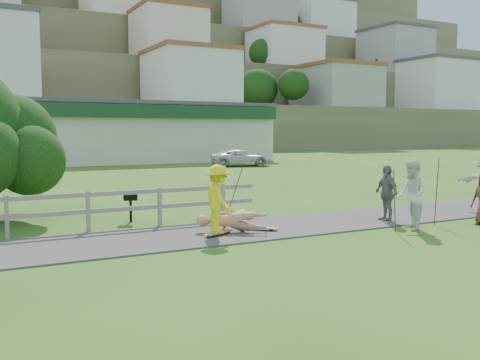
{
  "coord_description": "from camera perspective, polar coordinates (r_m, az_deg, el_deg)",
  "views": [
    {
      "loc": [
        -4.99,
        -11.07,
        2.71
      ],
      "look_at": [
        1.9,
        2.0,
        1.33
      ],
      "focal_mm": 40.0,
      "sensor_mm": 36.0,
      "label": 1
    }
  ],
  "objects": [
    {
      "name": "bbq",
      "position": [
        16.13,
        -11.58,
        -2.9
      ],
      "size": [
        0.48,
        0.42,
        0.86
      ],
      "primitive_type": null,
      "rotation": [
        0.0,
        0.0,
        -0.35
      ],
      "color": "black",
      "rests_on": "ground"
    },
    {
      "name": "pole_spec_left",
      "position": [
        14.75,
        16.16,
        -2.19
      ],
      "size": [
        0.03,
        0.03,
        1.67
      ],
      "primitive_type": "cylinder",
      "color": "brown",
      "rests_on": "ground"
    },
    {
      "name": "strip_mall",
      "position": [
        46.88,
        -16.79,
        4.94
      ],
      "size": [
        32.5,
        10.75,
        5.1
      ],
      "color": "beige",
      "rests_on": "ground"
    },
    {
      "name": "pole_rider",
      "position": [
        14.2,
        -0.85,
        -1.87
      ],
      "size": [
        0.03,
        0.03,
        1.86
      ],
      "primitive_type": "cylinder",
      "color": "brown",
      "rests_on": "ground"
    },
    {
      "name": "skater_fallen",
      "position": [
        14.06,
        -0.93,
        -4.4
      ],
      "size": [
        1.3,
        1.81,
        0.67
      ],
      "primitive_type": "imported",
      "rotation": [
        0.0,
        0.0,
        1.04
      ],
      "color": "tan",
      "rests_on": "ground"
    },
    {
      "name": "longboard_fallen",
      "position": [
        14.4,
        2.11,
        -5.31
      ],
      "size": [
        0.87,
        0.81,
        0.11
      ],
      "primitive_type": null,
      "rotation": [
        0.0,
        0.0,
        -0.73
      ],
      "color": "olive",
      "rests_on": "ground"
    },
    {
      "name": "longboard_rider",
      "position": [
        13.73,
        -2.33,
        -5.84
      ],
      "size": [
        0.95,
        0.59,
        0.1
      ],
      "primitive_type": null,
      "rotation": [
        0.0,
        0.0,
        0.43
      ],
      "color": "olive",
      "rests_on": "ground"
    },
    {
      "name": "spectator_a",
      "position": [
        15.24,
        17.82,
        -1.53
      ],
      "size": [
        1.08,
        1.17,
        1.92
      ],
      "primitive_type": "imported",
      "rotation": [
        0.0,
        0.0,
        4.21
      ],
      "color": "silver",
      "rests_on": "ground"
    },
    {
      "name": "pole_spec_right",
      "position": [
        16.32,
        20.24,
        -1.14
      ],
      "size": [
        0.03,
        0.03,
        1.93
      ],
      "primitive_type": "cylinder",
      "color": "brown",
      "rests_on": "ground"
    },
    {
      "name": "skater_rider",
      "position": [
        13.59,
        -2.34,
        -2.44
      ],
      "size": [
        0.68,
        1.15,
        1.75
      ],
      "primitive_type": "imported",
      "rotation": [
        0.0,
        0.0,
        1.54
      ],
      "color": "yellow",
      "rests_on": "ground"
    },
    {
      "name": "ground",
      "position": [
        12.44,
        -3.47,
        -7.26
      ],
      "size": [
        260.0,
        260.0,
        0.0
      ],
      "primitive_type": "plane",
      "color": "#2D5418",
      "rests_on": "ground"
    },
    {
      "name": "spectator_b",
      "position": [
        16.45,
        15.36,
        -1.38
      ],
      "size": [
        0.53,
        1.03,
        1.69
      ],
      "primitive_type": "imported",
      "rotation": [
        0.0,
        0.0,
        4.59
      ],
      "color": "slate",
      "rests_on": "ground"
    },
    {
      "name": "car_white",
      "position": [
        40.43,
        0.12,
        2.36
      ],
      "size": [
        4.85,
        3.12,
        1.24
      ],
      "primitive_type": "imported",
      "rotation": [
        0.0,
        0.0,
        1.32
      ],
      "color": "silver",
      "rests_on": "ground"
    },
    {
      "name": "helmet",
      "position": [
        14.68,
        0.55,
        -4.82
      ],
      "size": [
        0.25,
        0.25,
        0.25
      ],
      "primitive_type": "sphere",
      "color": "red",
      "rests_on": "ground"
    },
    {
      "name": "path",
      "position": [
        13.79,
        -6.05,
        -5.95
      ],
      "size": [
        34.0,
        3.0,
        0.04
      ],
      "primitive_type": "cube",
      "color": "#333336",
      "rests_on": "ground"
    }
  ]
}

